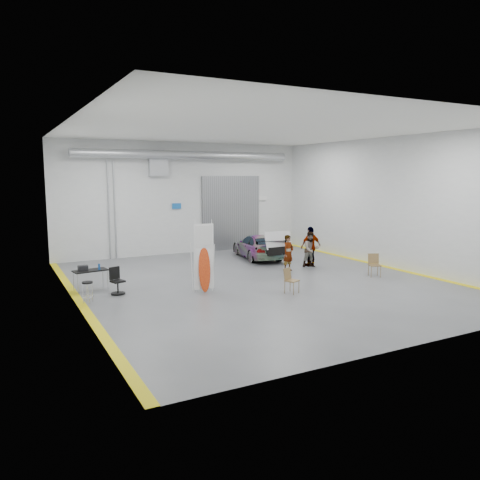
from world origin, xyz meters
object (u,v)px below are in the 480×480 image
work_table (88,270)px  person_c (311,246)px  folding_chair_far (374,270)px  sedan_car (258,246)px  surfboard_display (205,263)px  office_chair (117,282)px  folding_chair_near (292,285)px  person_a (288,253)px  person_b (311,249)px  shop_stool (88,292)px

work_table → person_c: bearing=-0.2°
person_c → folding_chair_far: 3.35m
folding_chair_far → work_table: bearing=-169.8°
person_c → folding_chair_far: size_ratio=1.96×
folding_chair_far → work_table: 11.56m
person_c → sedan_car: bearing=-69.5°
surfboard_display → office_chair: 3.23m
folding_chair_near → work_table: work_table is taller
person_c → surfboard_display: 6.71m
person_a → surfboard_display: surfboard_display is taller
sedan_car → person_b: person_b is taller
surfboard_display → folding_chair_far: (7.36, -0.97, -0.78)m
sedan_car → folding_chair_far: sedan_car is taller
person_c → office_chair: size_ratio=1.95×
folding_chair_far → sedan_car: bearing=135.4°
surfboard_display → work_table: size_ratio=2.07×
person_a → folding_chair_near: size_ratio=1.77×
folding_chair_far → shop_stool: folding_chair_far is taller
person_b → folding_chair_near: person_b is taller
surfboard_display → office_chair: bearing=165.1°
office_chair → surfboard_display: bearing=-39.3°
person_c → surfboard_display: size_ratio=0.70×
work_table → folding_chair_near: bearing=-31.0°
work_table → sedan_car: bearing=18.4°
shop_stool → work_table: 1.86m
person_a → folding_chair_far: person_a is taller
shop_stool → office_chair: office_chair is taller
person_b → folding_chair_far: 3.19m
person_a → shop_stool: (-8.90, -1.30, -0.45)m
person_a → folding_chair_near: (-2.11, -3.40, -0.53)m
folding_chair_far → shop_stool: (-11.46, 1.39, 0.06)m
work_table → office_chair: (0.81, -1.03, -0.34)m
folding_chair_far → office_chair: (-10.29, 2.15, 0.12)m
sedan_car → office_chair: (-8.15, -4.00, -0.19)m
shop_stool → person_c: bearing=9.5°
work_table → person_b: bearing=-1.5°
folding_chair_near → folding_chair_far: bearing=-16.0°
person_c → shop_stool: person_c is taller
surfboard_display → folding_chair_near: 3.27m
shop_stool → office_chair: bearing=33.0°
shop_stool → surfboard_display: bearing=-5.9°
person_b → shop_stool: size_ratio=2.28×
person_b → work_table: size_ratio=1.29×
shop_stool → folding_chair_far: bearing=-6.9°
person_c → folding_chair_far: (1.01, -3.14, -0.64)m
person_c → office_chair: (-9.28, -0.98, -0.51)m
person_a → work_table: 8.56m
person_a → sedan_car: bearing=66.9°
person_c → surfboard_display: surfboard_display is taller
folding_chair_near → folding_chair_far: (4.66, 0.70, 0.01)m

